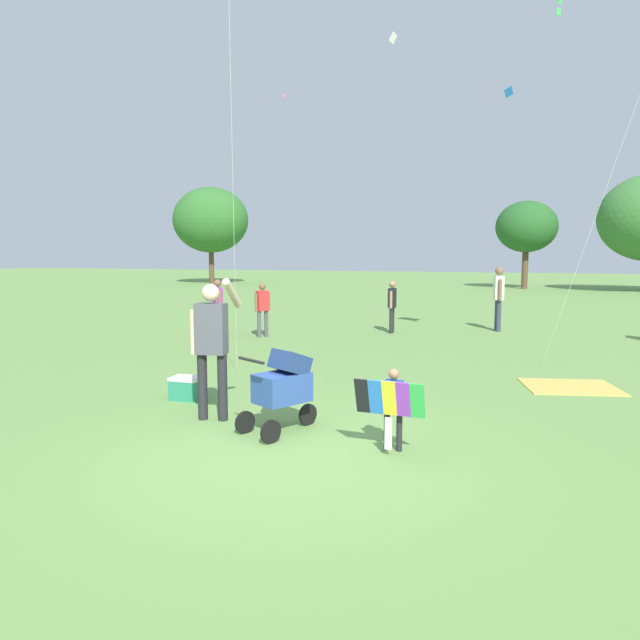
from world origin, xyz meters
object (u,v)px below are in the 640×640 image
person_kid_running (499,293)px  picnic_blanket (570,387)px  person_adult_flyer (212,339)px  cooler_box (186,388)px  person_back_turned (392,302)px  child_with_butterfly_kite (392,402)px  person_red_shirt (218,303)px  stroller (283,384)px  person_sitting_far (262,305)px

person_kid_running → picnic_blanket: 7.11m
person_adult_flyer → cooler_box: (-0.90, 0.85, -0.92)m
person_back_turned → picnic_blanket: size_ratio=0.98×
person_adult_flyer → person_back_turned: (0.70, 9.08, -0.25)m
child_with_butterfly_kite → person_back_turned: person_back_turned is taller
person_red_shirt → person_kid_running: 7.78m
child_with_butterfly_kite → stroller: (-1.42, 0.33, 0.04)m
person_kid_running → picnic_blanket: (1.27, -6.91, -1.05)m
person_kid_running → person_back_turned: 3.07m
person_sitting_far → cooler_box: size_ratio=3.16×
stroller → person_sitting_far: bearing=114.9°
child_with_butterfly_kite → person_red_shirt: (-6.11, 7.67, 0.32)m
person_adult_flyer → picnic_blanket: 5.98m
person_sitting_far → person_kid_running: (5.85, 3.13, 0.23)m
child_with_butterfly_kite → person_red_shirt: bearing=128.5°
stroller → cooler_box: bearing=152.0°
child_with_butterfly_kite → picnic_blanket: child_with_butterfly_kite is taller
person_red_shirt → person_sitting_far: person_red_shirt is taller
stroller → person_back_turned: size_ratio=0.76×
child_with_butterfly_kite → stroller: bearing=167.0°
child_with_butterfly_kite → person_adult_flyer: bearing=168.0°
person_kid_running → stroller: bearing=-102.7°
child_with_butterfly_kite → person_back_turned: (-1.81, 9.62, 0.28)m
stroller → person_adult_flyer: bearing=169.4°
person_back_turned → cooler_box: size_ratio=3.19×
child_with_butterfly_kite → person_red_shirt: person_red_shirt is taller
cooler_box → person_back_turned: bearing=79.1°
child_with_butterfly_kite → person_sitting_far: 9.20m
child_with_butterfly_kite → cooler_box: (-3.40, 1.38, -0.39)m
stroller → person_kid_running: bearing=77.3°
person_sitting_far → picnic_blanket: (7.12, -3.79, -0.83)m
stroller → cooler_box: (-1.98, 1.05, -0.43)m
person_sitting_far → person_kid_running: size_ratio=0.79×
stroller → person_sitting_far: size_ratio=0.77×
stroller → person_sitting_far: (-3.46, 7.47, 0.23)m
person_adult_flyer → child_with_butterfly_kite: bearing=-12.0°
person_kid_running → picnic_blanket: bearing=-79.6°
person_red_shirt → cooler_box: person_red_shirt is taller
stroller → person_kid_running: size_ratio=0.60×
stroller → person_back_turned: 9.30m
picnic_blanket → person_back_turned: bearing=125.8°
stroller → person_sitting_far: person_sitting_far is taller
person_adult_flyer → person_back_turned: person_adult_flyer is taller
person_kid_running → cooler_box: size_ratio=4.01×
stroller → cooler_box: stroller is taller
person_back_turned → person_sitting_far: bearing=-149.3°
person_adult_flyer → picnic_blanket: (4.74, 3.48, -1.08)m
person_back_turned → person_red_shirt: bearing=-155.7°
picnic_blanket → cooler_box: bearing=-155.0°
child_with_butterfly_kite → person_kid_running: size_ratio=0.52×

